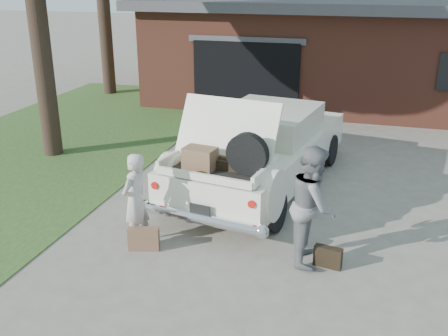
# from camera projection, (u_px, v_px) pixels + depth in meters

# --- Properties ---
(ground) EXTENTS (90.00, 90.00, 0.00)m
(ground) POSITION_uv_depth(u_px,v_px,m) (213.00, 245.00, 8.40)
(ground) COLOR gray
(ground) RESTS_ON ground
(grass_strip) EXTENTS (6.00, 16.00, 0.02)m
(grass_strip) POSITION_uv_depth(u_px,v_px,m) (32.00, 154.00, 12.54)
(grass_strip) COLOR #2D4C1E
(grass_strip) RESTS_ON ground
(house) EXTENTS (12.80, 7.80, 3.30)m
(house) POSITION_uv_depth(u_px,v_px,m) (341.00, 48.00, 17.85)
(house) COLOR brown
(house) RESTS_ON ground
(sedan) EXTENTS (2.89, 5.66, 2.11)m
(sedan) POSITION_uv_depth(u_px,v_px,m) (262.00, 149.00, 10.45)
(sedan) COLOR white
(sedan) RESTS_ON ground
(woman_left) EXTENTS (0.45, 0.60, 1.52)m
(woman_left) POSITION_uv_depth(u_px,v_px,m) (135.00, 200.00, 8.19)
(woman_left) COLOR beige
(woman_left) RESTS_ON ground
(woman_right) EXTENTS (0.80, 0.96, 1.80)m
(woman_right) POSITION_uv_depth(u_px,v_px,m) (313.00, 205.00, 7.67)
(woman_right) COLOR slate
(woman_right) RESTS_ON ground
(suitcase_left) EXTENTS (0.50, 0.27, 0.37)m
(suitcase_left) POSITION_uv_depth(u_px,v_px,m) (144.00, 239.00, 8.19)
(suitcase_left) COLOR brown
(suitcase_left) RESTS_ON ground
(suitcase_right) EXTENTS (0.43, 0.20, 0.32)m
(suitcase_right) POSITION_uv_depth(u_px,v_px,m) (328.00, 257.00, 7.73)
(suitcase_right) COLOR black
(suitcase_right) RESTS_ON ground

